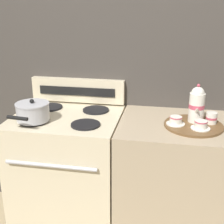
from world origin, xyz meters
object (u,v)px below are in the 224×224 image
object	(u,v)px
teapot	(197,104)
teacup_right	(201,125)
stove	(69,174)
serving_tray	(193,125)
teacup_left	(176,120)
saucepan	(33,112)
creamer_jug	(211,118)

from	to	relation	value
teapot	teacup_right	distance (m)	0.15
stove	serving_tray	bearing A→B (deg)	-2.27
teacup_left	teacup_right	bearing A→B (deg)	-17.50
teapot	teacup_right	bearing A→B (deg)	-78.99
stove	teacup_left	size ratio (longest dim) A/B	7.94
stove	serving_tray	size ratio (longest dim) A/B	2.53
teacup_left	stove	bearing A→B (deg)	175.98
serving_tray	teapot	distance (m)	0.13
stove	teacup_right	size ratio (longest dim) A/B	7.94
teapot	saucepan	bearing A→B (deg)	-171.01
teacup_left	creamer_jug	xyz separation A→B (m)	(0.21, 0.06, 0.01)
saucepan	serving_tray	size ratio (longest dim) A/B	0.82
saucepan	teacup_left	bearing A→B (deg)	5.75
serving_tray	teacup_left	size ratio (longest dim) A/B	3.14
saucepan	teapot	distance (m)	1.02
serving_tray	creamer_jug	size ratio (longest dim) A/B	5.09
teapot	stove	bearing A→B (deg)	-178.64
teapot	creamer_jug	world-z (taller)	teapot
teacup_right	creamer_jug	world-z (taller)	creamer_jug
stove	saucepan	xyz separation A→B (m)	(-0.17, -0.14, 0.51)
teacup_right	serving_tray	bearing A→B (deg)	119.32
saucepan	teapot	world-z (taller)	teapot
stove	teapot	xyz separation A→B (m)	(0.84, 0.02, 0.57)
saucepan	teacup_right	bearing A→B (deg)	2.43
saucepan	teapot	bearing A→B (deg)	8.99
serving_tray	teacup_left	distance (m)	0.11
creamer_jug	saucepan	bearing A→B (deg)	-172.38
teapot	teacup_left	world-z (taller)	teapot
serving_tray	teacup_right	world-z (taller)	teacup_right
stove	teapot	bearing A→B (deg)	1.36
serving_tray	stove	bearing A→B (deg)	177.73
stove	saucepan	distance (m)	0.56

